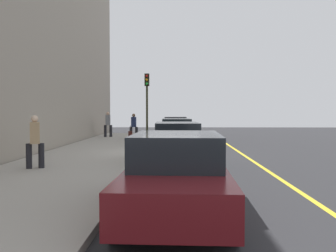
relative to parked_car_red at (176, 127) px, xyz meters
name	(u,v)px	position (x,y,z in m)	size (l,w,h in m)	color
ground_plane	(171,156)	(11.37, -0.14, -0.76)	(56.00, 56.00, 0.00)	#28282B
sidewalk	(96,154)	(11.37, -3.44, -0.68)	(28.00, 4.60, 0.15)	#A39E93
lane_stripe_centre	(245,156)	(11.37, 3.06, -0.75)	(28.00, 0.14, 0.01)	gold
snow_bank_curb	(152,158)	(13.11, -0.84, -0.65)	(5.61, 0.56, 0.22)	white
parked_car_red	(176,127)	(0.00, 0.00, 0.00)	(4.19, 1.90, 1.51)	black
parked_car_green	(176,132)	(6.58, 0.08, 0.00)	(4.76, 2.01, 1.51)	black
parked_car_black	(177,143)	(13.59, 0.12, 0.00)	(4.79, 2.03, 1.51)	black
parked_car_maroon	(177,175)	(20.39, 0.12, 0.00)	(4.41, 1.99, 1.51)	black
pedestrian_tan_coat	(35,140)	(15.92, -4.31, 0.28)	(0.52, 0.52, 1.66)	black
pedestrian_grey_coat	(108,124)	(1.98, -4.71, 0.32)	(0.50, 0.57, 1.74)	black
pedestrian_navy_coat	(134,125)	(3.78, -2.69, 0.26)	(0.45, 0.54, 1.63)	black
traffic_light_pole	(147,96)	(6.30, -1.62, 2.08)	(0.35, 0.26, 3.94)	#2D2D19
rolling_suitcase	(130,135)	(4.20, -2.85, -0.34)	(0.34, 0.22, 0.88)	#471E19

